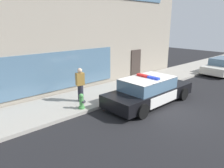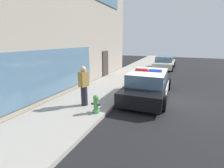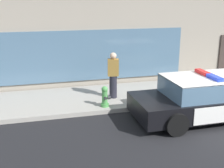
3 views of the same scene
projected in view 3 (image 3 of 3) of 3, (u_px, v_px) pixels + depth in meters
sidewalk at (168, 92)px, 11.82m from camera, size 48.00×2.93×0.15m
police_cruiser at (210, 97)px, 9.35m from camera, size 5.16×2.12×1.49m
fire_hydrant at (105, 97)px, 9.96m from camera, size 0.34×0.39×0.73m
pedestrian_on_sidewalk at (113, 75)px, 10.71m from camera, size 0.44×0.34×1.71m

